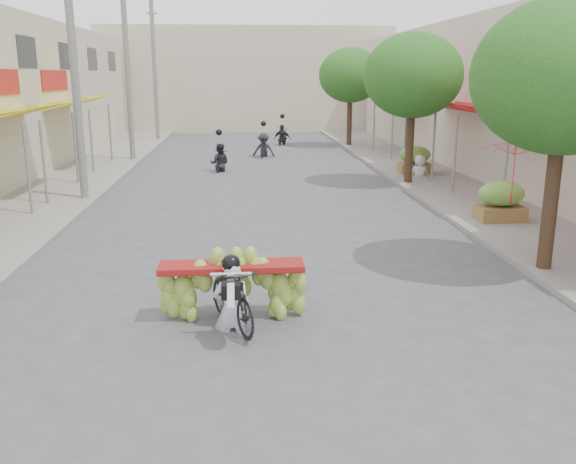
{
  "coord_description": "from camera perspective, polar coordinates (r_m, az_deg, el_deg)",
  "views": [
    {
      "loc": [
        -0.57,
        -7.07,
        3.82
      ],
      "look_at": [
        0.27,
        3.42,
        1.1
      ],
      "focal_mm": 38.0,
      "sensor_mm": 36.0,
      "label": 1
    }
  ],
  "objects": [
    {
      "name": "street_tree_near",
      "position": [
        12.58,
        24.44,
        13.07
      ],
      "size": [
        3.4,
        3.4,
        5.25
      ],
      "color": "#3A2719",
      "rests_on": "ground"
    },
    {
      "name": "street_tree_far",
      "position": [
        33.61,
        5.87,
        14.36
      ],
      "size": [
        3.4,
        3.4,
        5.25
      ],
      "color": "#3A2719",
      "rests_on": "ground"
    },
    {
      "name": "bg_motorbike_b",
      "position": [
        29.39,
        -2.31,
        8.65
      ],
      "size": [
        1.14,
        1.87,
        1.95
      ],
      "color": "black",
      "rests_on": "ground"
    },
    {
      "name": "market_umbrella",
      "position": [
        15.26,
        20.62,
        8.11
      ],
      "size": [
        2.22,
        2.22,
        1.53
      ],
      "rotation": [
        0.0,
        0.0,
        -0.41
      ],
      "color": "red",
      "rests_on": "ground"
    },
    {
      "name": "sidewalk_right",
      "position": [
        23.64,
        14.24,
        4.9
      ],
      "size": [
        4.0,
        60.0,
        0.12
      ],
      "primitive_type": "cube",
      "color": "gray",
      "rests_on": "ground"
    },
    {
      "name": "far_building",
      "position": [
        45.08,
        -3.94,
        14.06
      ],
      "size": [
        20.0,
        6.0,
        7.0
      ],
      "primitive_type": "cube",
      "color": "beige",
      "rests_on": "ground"
    },
    {
      "name": "utility_pole_mid",
      "position": [
        19.68,
        -19.38,
        14.3
      ],
      "size": [
        0.6,
        0.24,
        8.0
      ],
      "color": "slate",
      "rests_on": "ground"
    },
    {
      "name": "banana_motorbike",
      "position": [
        9.55,
        -5.29,
        -4.78
      ],
      "size": [
        2.29,
        1.88,
        2.0
      ],
      "color": "black",
      "rests_on": "ground"
    },
    {
      "name": "bg_motorbike_c",
      "position": [
        34.66,
        -0.54,
        9.48
      ],
      "size": [
        1.08,
        1.75,
        1.95
      ],
      "color": "black",
      "rests_on": "ground"
    },
    {
      "name": "produce_crate_far",
      "position": [
        24.25,
        11.79,
        6.83
      ],
      "size": [
        1.2,
        0.88,
        1.16
      ],
      "color": "olive",
      "rests_on": "ground"
    },
    {
      "name": "utility_pole_back",
      "position": [
        37.39,
        -12.37,
        14.49
      ],
      "size": [
        0.6,
        0.24,
        8.0
      ],
      "color": "slate",
      "rests_on": "ground"
    },
    {
      "name": "produce_crate_mid",
      "position": [
        16.81,
        19.31,
        3.02
      ],
      "size": [
        1.2,
        0.88,
        1.16
      ],
      "color": "olive",
      "rests_on": "ground"
    },
    {
      "name": "utility_pole_far",
      "position": [
        28.49,
        -14.79,
        14.45
      ],
      "size": [
        0.6,
        0.24,
        8.0
      ],
      "color": "slate",
      "rests_on": "ground"
    },
    {
      "name": "street_tree_mid",
      "position": [
        21.9,
        11.62,
        14.11
      ],
      "size": [
        3.4,
        3.4,
        5.25
      ],
      "color": "#3A2719",
      "rests_on": "ground"
    },
    {
      "name": "ground",
      "position": [
        8.06,
        0.04,
        -13.81
      ],
      "size": [
        120.0,
        120.0,
        0.0
      ],
      "primitive_type": "plane",
      "color": "#4F4F53",
      "rests_on": "ground"
    },
    {
      "name": "pedestrian",
      "position": [
        23.71,
        12.28,
        7.06
      ],
      "size": [
        0.8,
        0.52,
        1.53
      ],
      "rotation": [
        0.0,
        0.0,
        3.24
      ],
      "color": "white",
      "rests_on": "ground"
    },
    {
      "name": "bg_motorbike_a",
      "position": [
        25.07,
        -6.44,
        7.45
      ],
      "size": [
        0.86,
        1.48,
        1.95
      ],
      "color": "black",
      "rests_on": "ground"
    },
    {
      "name": "sidewalk_left",
      "position": [
        23.3,
        -20.57,
        4.28
      ],
      "size": [
        4.0,
        60.0,
        0.12
      ],
      "primitive_type": "cube",
      "color": "gray",
      "rests_on": "ground"
    }
  ]
}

